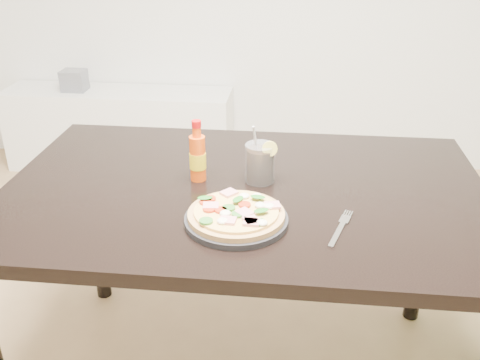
# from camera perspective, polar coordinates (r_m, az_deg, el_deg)

# --- Properties ---
(dining_table) EXTENTS (1.40, 0.90, 0.75)m
(dining_table) POSITION_cam_1_polar(r_m,az_deg,el_deg) (1.59, 0.47, -3.38)
(dining_table) COLOR black
(dining_table) RESTS_ON ground
(plate) EXTENTS (0.27, 0.27, 0.02)m
(plate) POSITION_cam_1_polar(r_m,az_deg,el_deg) (1.37, -0.40, -4.27)
(plate) COLOR black
(plate) RESTS_ON dining_table
(pizza) EXTENTS (0.25, 0.25, 0.03)m
(pizza) POSITION_cam_1_polar(r_m,az_deg,el_deg) (1.36, -0.36, -3.55)
(pizza) COLOR tan
(pizza) RESTS_ON plate
(hot_sauce_bottle) EXTENTS (0.05, 0.05, 0.19)m
(hot_sauce_bottle) POSITION_cam_1_polar(r_m,az_deg,el_deg) (1.57, -4.54, 2.48)
(hot_sauce_bottle) COLOR #EB4E0D
(hot_sauce_bottle) RESTS_ON dining_table
(cola_cup) EXTENTS (0.09, 0.09, 0.18)m
(cola_cup) POSITION_cam_1_polar(r_m,az_deg,el_deg) (1.56, 2.15, 1.74)
(cola_cup) COLOR black
(cola_cup) RESTS_ON dining_table
(fork) EXTENTS (0.07, 0.18, 0.00)m
(fork) POSITION_cam_1_polar(r_m,az_deg,el_deg) (1.37, 10.72, -4.94)
(fork) COLOR silver
(fork) RESTS_ON dining_table
(media_console) EXTENTS (1.40, 0.34, 0.50)m
(media_console) POSITION_cam_1_polar(r_m,az_deg,el_deg) (3.47, -12.65, 5.32)
(media_console) COLOR white
(media_console) RESTS_ON ground
(cd_stack) EXTENTS (0.14, 0.12, 0.13)m
(cd_stack) POSITION_cam_1_polar(r_m,az_deg,el_deg) (3.45, -17.27, 10.11)
(cd_stack) COLOR slate
(cd_stack) RESTS_ON media_console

